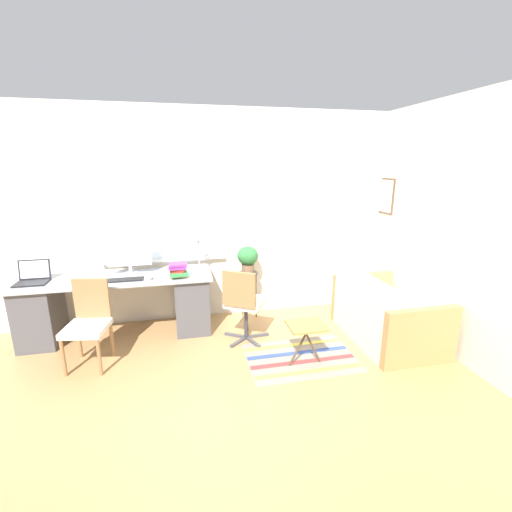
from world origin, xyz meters
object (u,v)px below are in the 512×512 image
Objects in this scene: keyboard at (125,280)px; desk_lamp at (199,248)px; desk_chair_wooden at (88,321)px; potted_plant at (248,257)px; book_stack at (178,270)px; couch_loveseat at (384,317)px; monitor at (129,253)px; mouse at (152,278)px; folding_stool at (306,329)px; office_chair_swivel at (244,302)px; laptop at (33,278)px; plant_stand at (248,278)px.

desk_lamp reaches higher than keyboard.
desk_chair_wooden is 1.97m from potted_plant.
book_stack is 2.47m from couch_loveseat.
monitor is at bearing 70.97° from desk_chair_wooden.
potted_plant is at bearing 31.52° from desk_chair_wooden.
keyboard is 6.25× the size of mouse.
folding_stool is (1.81, -1.15, -0.61)m from monitor.
couch_loveseat is (3.25, -0.18, -0.19)m from desk_chair_wooden.
potted_plant reaches higher than office_chair_swivel.
laptop is 2.48m from plant_stand.
desk_chair_wooden is at bearing -158.09° from potted_plant.
keyboard is 0.87× the size of folding_stool.
keyboard reaches higher than plant_stand.
folding_stool is at bearing -73.36° from potted_plant.
plant_stand is at bearing 58.20° from couch_loveseat.
monitor reaches higher than book_stack.
keyboard is at bearing 17.58° from office_chair_swivel.
laptop is 0.37× the size of desk_chair_wooden.
office_chair_swivel is at bearing -49.85° from desk_lamp.
office_chair_swivel is (1.27, -0.55, -0.52)m from monitor.
monitor is at bearing 136.62° from mouse.
potted_plant is (2.46, 0.15, 0.06)m from laptop.
desk_lamp is 0.89m from office_chair_swivel.
laptop is at bearing 149.03° from desk_chair_wooden.
laptop reaches higher than office_chair_swivel.
keyboard is 0.91m from desk_lamp.
potted_plant is at bearing 3.46° from laptop.
desk_chair_wooden is 0.69× the size of couch_loveseat.
keyboard is 0.61m from desk_chair_wooden.
laptop is 3.05m from folding_stool.
book_stack is (0.56, -0.25, -0.18)m from monitor.
monitor is 1.48m from office_chair_swivel.
desk_chair_wooden reaches higher than couch_loveseat.
book_stack is 0.85m from office_chair_swivel.
office_chair_swivel is (0.71, -0.30, -0.34)m from book_stack.
desk_lamp is 0.33× the size of couch_loveseat.
monitor is (1.03, 0.08, 0.22)m from laptop.
mouse reaches higher than keyboard.
desk_lamp is 1.45m from desk_chair_wooden.
monitor is 0.43m from mouse.
keyboard is 0.60m from book_stack.
monitor reaches higher than plant_stand.
keyboard is 1.37m from office_chair_swivel.
mouse is at bearing -43.38° from monitor.
plant_stand is (0.17, 0.62, 0.08)m from office_chair_swivel.
monitor is 1.51m from plant_stand.
laptop is 0.26× the size of couch_loveseat.
desk_chair_wooden is 3.26m from couch_loveseat.
couch_loveseat is (2.08, -0.83, -0.74)m from desk_lamp.
potted_plant is at bearing 106.64° from folding_stool.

